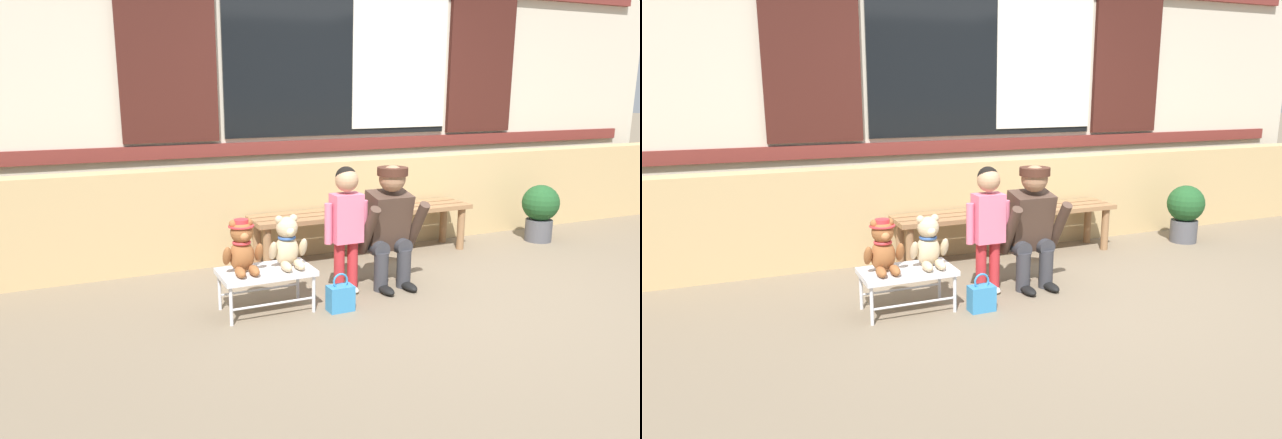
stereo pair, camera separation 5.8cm
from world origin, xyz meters
The scene contains 11 objects.
ground_plane centered at (0.00, 0.00, 0.00)m, with size 60.00×60.00×0.00m, color #756651.
brick_low_wall centered at (0.00, 1.43, 0.42)m, with size 8.18×0.25×0.85m, color tan.
shop_facade centered at (0.00, 1.94, 1.78)m, with size 8.35×0.26×3.54m.
wooden_bench_long centered at (-0.14, 1.06, 0.37)m, with size 2.10×0.40×0.44m.
small_display_bench centered at (-1.37, 0.17, 0.27)m, with size 0.64×0.36×0.30m.
teddy_bear_with_hat centered at (-1.53, 0.18, 0.47)m, with size 0.28×0.27×0.36m.
teddy_bear_plain centered at (-1.21, 0.17, 0.46)m, with size 0.28×0.26×0.36m.
child_standing centered at (-0.72, 0.27, 0.59)m, with size 0.35×0.18×0.96m.
adult_crouching centered at (-0.34, 0.30, 0.48)m, with size 0.50×0.49×0.95m.
handbag_on_ground centered at (-0.91, -0.03, 0.10)m, with size 0.18×0.11×0.27m.
potted_plant centered at (1.74, 0.85, 0.32)m, with size 0.36×0.36×0.57m.
Camera 1 is at (-2.54, -3.39, 1.51)m, focal length 32.15 mm.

